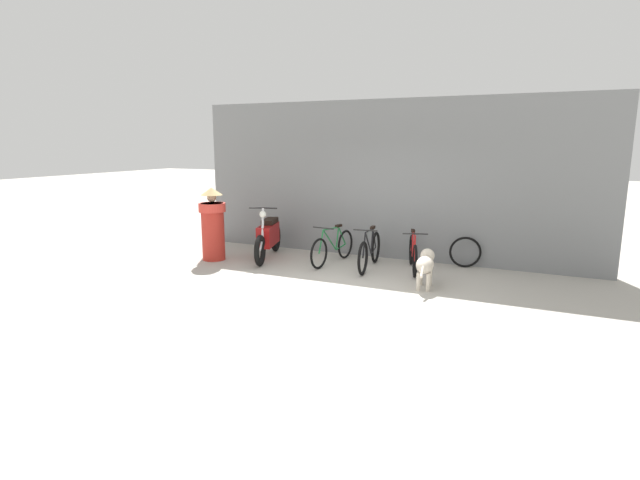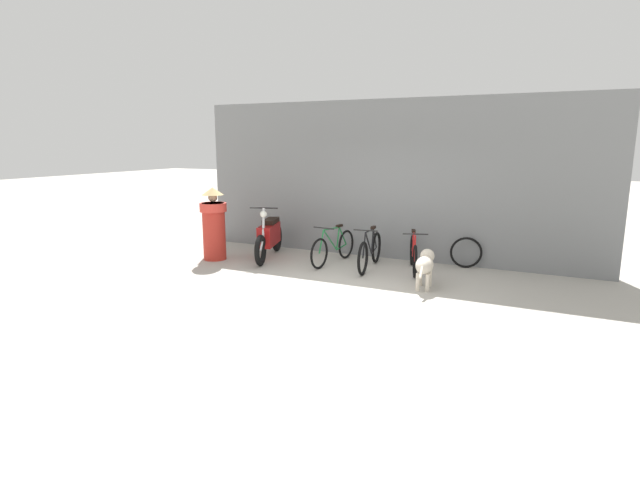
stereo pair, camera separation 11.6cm
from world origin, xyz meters
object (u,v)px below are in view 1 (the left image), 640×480
motorcycle (268,237)px  person_in_robes (213,224)px  bicycle_0 (333,247)px  bicycle_1 (370,251)px  bicycle_2 (413,254)px  stray_dog (426,264)px  spare_tire_left (465,252)px

motorcycle → person_in_robes: 1.18m
motorcycle → bicycle_0: bearing=79.3°
bicycle_1 → person_in_robes: 3.31m
bicycle_2 → stray_dog: size_ratio=1.46×
bicycle_1 → bicycle_2: bearing=97.9°
bicycle_0 → bicycle_1: (0.82, -0.08, 0.01)m
bicycle_1 → motorcycle: bearing=-93.6°
bicycle_1 → stray_dog: size_ratio=1.62×
stray_dog → person_in_robes: person_in_robes is taller
bicycle_0 → person_in_robes: (-2.40, -0.75, 0.44)m
bicycle_0 → stray_dog: bicycle_0 is taller
bicycle_0 → bicycle_2: (1.63, 0.12, -0.01)m
motorcycle → bicycle_2: bearing=78.2°
bicycle_0 → stray_dog: 2.28m
bicycle_2 → stray_dog: (0.47, -1.01, 0.08)m
bicycle_0 → person_in_robes: size_ratio=1.10×
bicycle_0 → person_in_robes: person_in_robes is taller
motorcycle → person_in_robes: size_ratio=1.29×
bicycle_0 → bicycle_2: bicycle_0 is taller
bicycle_0 → spare_tire_left: size_ratio=2.71×
bicycle_1 → stray_dog: 1.52m
bicycle_2 → person_in_robes: size_ratio=1.00×
bicycle_0 → stray_dog: size_ratio=1.61×
bicycle_0 → stray_dog: (2.10, -0.89, 0.08)m
stray_dog → spare_tire_left: size_ratio=1.68×
stray_dog → person_in_robes: 4.51m
motorcycle → spare_tire_left: (3.92, 0.94, -0.15)m
bicycle_2 → person_in_robes: bearing=-96.4°
spare_tire_left → bicycle_0: bearing=-162.6°
bicycle_2 → bicycle_0: bearing=-104.4°
bicycle_0 → stray_dog: bearing=73.5°
bicycle_0 → spare_tire_left: (2.50, 0.78, -0.02)m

